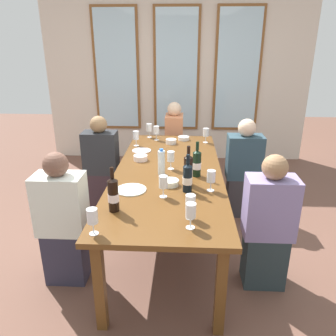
{
  "coord_description": "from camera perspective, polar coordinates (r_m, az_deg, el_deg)",
  "views": [
    {
      "loc": [
        0.15,
        -2.87,
        1.86
      ],
      "look_at": [
        0.0,
        -0.07,
        0.79
      ],
      "focal_mm": 35.2,
      "sensor_mm": 36.0,
      "label": 1
    }
  ],
  "objects": [
    {
      "name": "wine_glass_7",
      "position": [
        2.51,
        -0.82,
        -2.6
      ],
      "size": [
        0.07,
        0.07,
        0.17
      ],
      "color": "white",
      "rests_on": "dining_table"
    },
    {
      "name": "wine_glass_4",
      "position": [
        3.07,
        0.49,
        1.94
      ],
      "size": [
        0.07,
        0.07,
        0.17
      ],
      "color": "white",
      "rests_on": "dining_table"
    },
    {
      "name": "dining_table",
      "position": [
        3.1,
        0.07,
        -1.53
      ],
      "size": [
        0.99,
        2.46,
        0.74
      ],
      "color": "brown",
      "rests_on": "ground"
    },
    {
      "name": "wine_glass_8",
      "position": [
        2.11,
        3.97,
        -7.57
      ],
      "size": [
        0.07,
        0.07,
        0.17
      ],
      "color": "white",
      "rests_on": "dining_table"
    },
    {
      "name": "back_wall_with_windows",
      "position": [
        5.43,
        1.49,
        16.59
      ],
      "size": [
        4.19,
        0.1,
        2.9
      ],
      "color": "beige",
      "rests_on": "ground"
    },
    {
      "name": "seated_person_1",
      "position": [
        2.71,
        16.88,
        -9.6
      ],
      "size": [
        0.38,
        0.24,
        1.11
      ],
      "color": "#273439",
      "rests_on": "ground"
    },
    {
      "name": "wine_bottle_2",
      "position": [
        2.61,
        3.4,
        -1.68
      ],
      "size": [
        0.08,
        0.08,
        0.31
      ],
      "color": "black",
      "rests_on": "dining_table"
    },
    {
      "name": "tasting_bowl_0",
      "position": [
        4.05,
        2.72,
        5.17
      ],
      "size": [
        0.14,
        0.14,
        0.04
      ],
      "primitive_type": "cylinder",
      "color": "silver",
      "rests_on": "dining_table"
    },
    {
      "name": "water_bottle",
      "position": [
        2.95,
        -1.14,
        0.99
      ],
      "size": [
        0.06,
        0.06,
        0.24
      ],
      "color": "white",
      "rests_on": "dining_table"
    },
    {
      "name": "wine_bottle_3",
      "position": [
        2.92,
        5.01,
        0.86
      ],
      "size": [
        0.08,
        0.08,
        0.32
      ],
      "color": "black",
      "rests_on": "dining_table"
    },
    {
      "name": "wine_glass_5",
      "position": [
        3.8,
        -5.58,
        5.6
      ],
      "size": [
        0.07,
        0.07,
        0.17
      ],
      "color": "white",
      "rests_on": "dining_table"
    },
    {
      "name": "seated_person_4",
      "position": [
        4.64,
        1.06,
        4.24
      ],
      "size": [
        0.24,
        0.38,
        1.11
      ],
      "color": "#30352D",
      "rests_on": "ground"
    },
    {
      "name": "wine_glass_0",
      "position": [
        2.22,
        3.91,
        -6.04
      ],
      "size": [
        0.07,
        0.07,
        0.17
      ],
      "color": "white",
      "rests_on": "dining_table"
    },
    {
      "name": "wine_glass_9",
      "position": [
        2.09,
        -12.96,
        -8.32
      ],
      "size": [
        0.07,
        0.07,
        0.17
      ],
      "color": "white",
      "rests_on": "dining_table"
    },
    {
      "name": "tasting_bowl_2",
      "position": [
        3.34,
        -4.78,
        1.77
      ],
      "size": [
        0.14,
        0.14,
        0.05
      ],
      "primitive_type": "cylinder",
      "color": "white",
      "rests_on": "dining_table"
    },
    {
      "name": "wine_glass_3",
      "position": [
        2.64,
        7.47,
        -1.59
      ],
      "size": [
        0.07,
        0.07,
        0.17
      ],
      "color": "white",
      "rests_on": "dining_table"
    },
    {
      "name": "wine_glass_2",
      "position": [
        3.94,
        6.57,
        6.03
      ],
      "size": [
        0.07,
        0.07,
        0.17
      ],
      "color": "white",
      "rests_on": "dining_table"
    },
    {
      "name": "wine_glass_1",
      "position": [
        4.02,
        -2.03,
        6.46
      ],
      "size": [
        0.07,
        0.07,
        0.17
      ],
      "color": "white",
      "rests_on": "dining_table"
    },
    {
      "name": "white_plate_1",
      "position": [
        2.69,
        -6.42,
        -3.75
      ],
      "size": [
        0.25,
        0.25,
        0.01
      ],
      "primitive_type": "cylinder",
      "color": "white",
      "rests_on": "dining_table"
    },
    {
      "name": "wine_bottle_1",
      "position": [
        2.34,
        -9.45,
        -4.52
      ],
      "size": [
        0.08,
        0.08,
        0.33
      ],
      "color": "black",
      "rests_on": "dining_table"
    },
    {
      "name": "seated_person_2",
      "position": [
        3.87,
        -11.41,
        0.34
      ],
      "size": [
        0.38,
        0.24,
        1.11
      ],
      "color": "#36262C",
      "rests_on": "ground"
    },
    {
      "name": "seated_person_0",
      "position": [
        2.77,
        -17.71,
        -8.97
      ],
      "size": [
        0.38,
        0.24,
        1.11
      ],
      "color": "#2E2C3F",
      "rests_on": "ground"
    },
    {
      "name": "ground_plane",
      "position": [
        3.42,
        0.06,
        -12.03
      ],
      "size": [
        12.0,
        12.0,
        0.0
      ],
      "primitive_type": "plane",
      "color": "brown"
    },
    {
      "name": "wine_bottle_0",
      "position": [
        2.73,
        3.51,
        -0.31
      ],
      "size": [
        0.08,
        0.08,
        0.34
      ],
      "color": "black",
      "rests_on": "dining_table"
    },
    {
      "name": "white_plate_0",
      "position": [
        3.64,
        -4.59,
        3.02
      ],
      "size": [
        0.21,
        0.21,
        0.01
      ],
      "primitive_type": "cylinder",
      "color": "white",
      "rests_on": "dining_table"
    },
    {
      "name": "tasting_bowl_3",
      "position": [
        3.89,
        0.55,
        4.63
      ],
      "size": [
        0.13,
        0.13,
        0.05
      ],
      "primitive_type": "cylinder",
      "color": "white",
      "rests_on": "dining_table"
    },
    {
      "name": "seated_person_3",
      "position": [
        3.74,
        12.9,
        -0.49
      ],
      "size": [
        0.38,
        0.24,
        1.11
      ],
      "color": "#333033",
      "rests_on": "ground"
    },
    {
      "name": "tasting_bowl_1",
      "position": [
        2.75,
        0.36,
        -2.55
      ],
      "size": [
        0.15,
        0.15,
        0.05
      ],
      "primitive_type": "cylinder",
      "color": "white",
      "rests_on": "dining_table"
    },
    {
      "name": "wine_glass_6",
      "position": [
        4.14,
        -3.28,
        6.95
      ],
      "size": [
        0.07,
        0.07,
        0.17
      ],
      "color": "white",
      "rests_on": "dining_table"
    }
  ]
}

